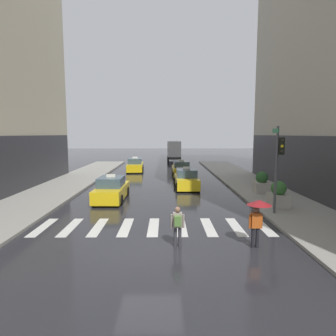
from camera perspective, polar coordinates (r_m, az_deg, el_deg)
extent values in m
plane|color=#26262B|center=(11.42, -3.61, -16.51)|extent=(160.00, 160.00, 0.00)
cube|color=silver|center=(15.43, -23.79, -10.80)|extent=(0.50, 2.80, 0.01)
cube|color=silver|center=(14.95, -18.94, -11.14)|extent=(0.50, 2.80, 0.01)
cube|color=silver|center=(14.59, -13.81, -11.42)|extent=(0.50, 2.80, 0.01)
cube|color=silver|center=(14.34, -8.44, -11.61)|extent=(0.50, 2.80, 0.01)
cube|color=silver|center=(14.22, -2.93, -11.70)|extent=(0.50, 2.80, 0.01)
cube|color=silver|center=(14.23, 2.62, -11.69)|extent=(0.50, 2.80, 0.01)
cube|color=silver|center=(14.36, 8.12, -11.58)|extent=(0.50, 2.80, 0.01)
cube|color=silver|center=(14.62, 13.46, -11.37)|extent=(0.50, 2.80, 0.01)
cube|color=silver|center=(15.00, 18.57, -11.07)|extent=(0.50, 2.80, 0.01)
cylinder|color=#47474C|center=(16.65, 20.85, -0.43)|extent=(0.14, 0.14, 4.80)
cube|color=black|center=(16.62, 21.75, 4.11)|extent=(0.30, 0.26, 0.95)
sphere|color=#28231E|center=(16.48, 21.98, 5.13)|extent=(0.17, 0.17, 0.17)
sphere|color=yellow|center=(16.49, 21.93, 4.09)|extent=(0.17, 0.17, 0.17)
sphere|color=#28231E|center=(16.51, 21.88, 3.05)|extent=(0.17, 0.17, 0.17)
cube|color=#196638|center=(16.68, 20.77, 7.00)|extent=(0.04, 0.84, 0.24)
cube|color=yellow|center=(19.99, -11.22, -4.74)|extent=(1.88, 4.53, 0.84)
cube|color=#384C5B|center=(19.76, -11.33, -2.69)|extent=(1.64, 2.13, 0.64)
cube|color=silver|center=(19.70, -11.35, -1.51)|extent=(0.60, 0.25, 0.18)
cylinder|color=black|center=(21.51, -12.70, -4.58)|extent=(0.23, 0.66, 0.66)
cylinder|color=black|center=(21.18, -8.18, -4.66)|extent=(0.23, 0.66, 0.66)
cylinder|color=black|center=(18.95, -14.58, -6.18)|extent=(0.23, 0.66, 0.66)
cylinder|color=black|center=(18.58, -9.46, -6.31)|extent=(0.23, 0.66, 0.66)
cube|color=#F2EAB2|center=(22.29, -11.62, -3.44)|extent=(0.20, 0.04, 0.14)
cube|color=#F2EAB2|center=(22.06, -8.41, -3.48)|extent=(0.20, 0.04, 0.14)
cube|color=yellow|center=(24.01, 3.70, -2.69)|extent=(1.88, 4.53, 0.84)
cube|color=#384C5B|center=(23.80, 3.73, -0.97)|extent=(1.64, 2.13, 0.64)
cube|color=silver|center=(23.74, 3.74, 0.01)|extent=(0.60, 0.25, 0.18)
cylinder|color=black|center=(25.31, 1.49, -2.71)|extent=(0.23, 0.66, 0.66)
cylinder|color=black|center=(25.46, 5.34, -2.68)|extent=(0.23, 0.66, 0.66)
cylinder|color=black|center=(22.66, 1.84, -3.84)|extent=(0.23, 0.66, 0.66)
cylinder|color=black|center=(22.82, 6.14, -3.80)|extent=(0.23, 0.66, 0.66)
cube|color=#F2EAB2|center=(26.19, 1.88, -1.79)|extent=(0.20, 0.04, 0.14)
cube|color=#F2EAB2|center=(26.29, 4.63, -1.77)|extent=(0.20, 0.04, 0.14)
cube|color=yellow|center=(30.81, 2.65, -0.57)|extent=(1.90, 4.54, 0.84)
cube|color=#384C5B|center=(30.63, 2.67, 0.78)|extent=(1.64, 2.13, 0.64)
cube|color=silver|center=(30.59, 2.68, 1.54)|extent=(0.61, 0.25, 0.18)
cylinder|color=black|center=(32.13, 0.95, -0.67)|extent=(0.23, 0.66, 0.66)
cylinder|color=black|center=(32.25, 3.98, -0.66)|extent=(0.23, 0.66, 0.66)
cylinder|color=black|center=(29.46, 1.19, -1.36)|extent=(0.23, 0.66, 0.66)
cylinder|color=black|center=(29.59, 4.50, -1.34)|extent=(0.23, 0.66, 0.66)
cube|color=#F2EAB2|center=(33.02, 1.26, 0.01)|extent=(0.20, 0.04, 0.14)
cube|color=#F2EAB2|center=(33.11, 3.44, 0.01)|extent=(0.20, 0.04, 0.14)
cube|color=yellow|center=(34.73, -6.59, 0.23)|extent=(2.03, 4.59, 0.84)
cube|color=#384C5B|center=(34.55, -6.62, 1.43)|extent=(1.70, 2.18, 0.64)
cube|color=silver|center=(34.52, -6.63, 2.11)|extent=(0.61, 0.27, 0.18)
cylinder|color=black|center=(36.15, -7.82, 0.10)|extent=(0.25, 0.67, 0.66)
cylinder|color=black|center=(36.06, -5.11, 0.12)|extent=(0.25, 0.67, 0.66)
cylinder|color=black|center=(33.48, -8.18, -0.44)|extent=(0.25, 0.67, 0.66)
cylinder|color=black|center=(33.38, -5.25, -0.42)|extent=(0.25, 0.67, 0.66)
cube|color=#F2EAB2|center=(37.01, -7.37, 0.69)|extent=(0.20, 0.05, 0.14)
cube|color=#F2EAB2|center=(36.95, -5.42, 0.70)|extent=(0.20, 0.05, 0.14)
cube|color=#2D2D2D|center=(48.63, 1.20, 2.26)|extent=(1.89, 6.62, 0.40)
cube|color=silver|center=(51.85, 1.14, 3.92)|extent=(2.12, 1.83, 2.10)
cube|color=#384C5B|center=(52.75, 1.13, 4.37)|extent=(1.89, 0.06, 0.95)
cube|color=silver|center=(47.64, 1.22, 3.91)|extent=(2.26, 4.83, 2.50)
cylinder|color=black|center=(51.74, 0.03, 2.31)|extent=(0.29, 0.90, 0.90)
cylinder|color=black|center=(51.77, 2.25, 2.31)|extent=(0.29, 0.90, 0.90)
cylinder|color=black|center=(47.21, 0.01, 1.88)|extent=(0.29, 0.90, 0.90)
cylinder|color=black|center=(47.24, 2.44, 1.87)|extent=(0.29, 0.90, 0.90)
cylinder|color=black|center=(12.17, 16.64, -13.21)|extent=(0.14, 0.14, 0.82)
cylinder|color=black|center=(12.23, 17.47, -13.15)|extent=(0.14, 0.14, 0.82)
cube|color=#BF5119|center=(11.98, 17.18, -9.98)|extent=(0.36, 0.24, 0.60)
sphere|color=brown|center=(11.87, 17.25, -8.04)|extent=(0.22, 0.22, 0.22)
cylinder|color=#BF5119|center=(11.93, 16.10, -10.27)|extent=(0.09, 0.09, 0.55)
cylinder|color=#BF5119|center=(12.06, 18.23, -10.15)|extent=(0.09, 0.09, 0.55)
cylinder|color=#4C4C4C|center=(11.93, 17.78, -8.57)|extent=(0.02, 0.02, 1.00)
cone|color=maroon|center=(11.83, 17.86, -6.61)|extent=(0.96, 0.96, 0.20)
cylinder|color=#333338|center=(11.75, 1.47, -13.66)|extent=(0.14, 0.14, 0.82)
cylinder|color=#333338|center=(11.75, 2.38, -13.65)|extent=(0.14, 0.14, 0.82)
cube|color=gray|center=(11.52, 1.94, -10.35)|extent=(0.36, 0.24, 0.60)
sphere|color=brown|center=(11.40, 1.95, -8.33)|extent=(0.22, 0.22, 0.22)
cylinder|color=gray|center=(11.53, 0.78, -10.60)|extent=(0.09, 0.09, 0.55)
cylinder|color=gray|center=(11.55, 3.10, -10.58)|extent=(0.09, 0.09, 0.55)
cube|color=#4C7233|center=(11.31, 1.99, -10.58)|extent=(0.28, 0.18, 0.40)
cube|color=#A8A399|center=(18.41, 21.21, -6.10)|extent=(1.10, 1.10, 0.80)
sphere|color=#33662D|center=(18.26, 21.32, -3.81)|extent=(0.90, 0.90, 0.90)
cube|color=#A8A399|center=(22.47, 18.24, -3.70)|extent=(1.10, 1.10, 0.80)
sphere|color=#285628|center=(22.35, 18.31, -1.81)|extent=(0.90, 0.90, 0.90)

